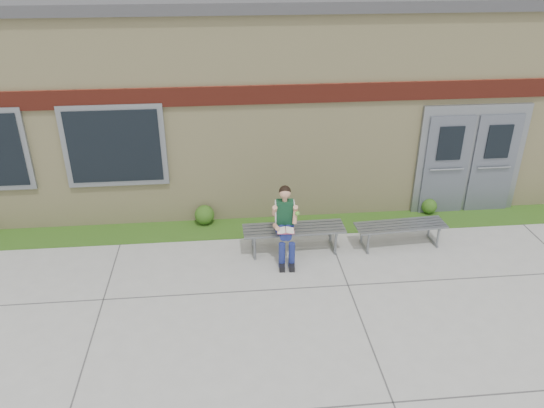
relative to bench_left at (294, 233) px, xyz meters
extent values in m
plane|color=#9E9E99|center=(-0.24, -1.69, -0.37)|extent=(80.00, 80.00, 0.00)
cube|color=#235215|center=(-0.24, 0.91, -0.36)|extent=(16.00, 0.80, 0.02)
cube|color=beige|center=(-0.24, 4.31, 1.63)|extent=(16.00, 6.00, 4.00)
cube|color=maroon|center=(-0.24, 1.28, 2.23)|extent=(16.00, 0.06, 0.35)
cube|color=slate|center=(-3.24, 1.27, 1.33)|extent=(1.90, 0.08, 1.60)
cube|color=black|center=(-3.24, 1.23, 1.33)|extent=(1.70, 0.04, 1.40)
cube|color=slate|center=(3.76, 1.27, 0.78)|extent=(2.20, 0.08, 2.30)
cube|color=slate|center=(3.26, 1.22, 0.68)|extent=(0.92, 0.06, 2.10)
cube|color=slate|center=(4.26, 1.22, 0.68)|extent=(0.92, 0.06, 2.10)
cube|color=slate|center=(0.00, 0.00, 0.09)|extent=(1.86, 0.55, 0.04)
cube|color=slate|center=(-0.74, 0.00, -0.16)|extent=(0.05, 0.51, 0.42)
cube|color=slate|center=(0.74, 0.00, -0.16)|extent=(0.05, 0.51, 0.42)
cube|color=slate|center=(2.00, 0.00, 0.05)|extent=(1.71, 0.58, 0.03)
cube|color=slate|center=(1.33, 0.00, -0.18)|extent=(0.07, 0.47, 0.38)
cube|color=slate|center=(2.67, 0.00, -0.18)|extent=(0.07, 0.47, 0.38)
cube|color=navy|center=(-0.18, -0.05, 0.19)|extent=(0.34, 0.25, 0.15)
cube|color=#0E3521|center=(-0.18, -0.07, 0.48)|extent=(0.32, 0.21, 0.44)
sphere|color=tan|center=(-0.18, -0.08, 0.86)|extent=(0.21, 0.21, 0.20)
sphere|color=black|center=(-0.18, -0.06, 0.88)|extent=(0.22, 0.22, 0.21)
cylinder|color=navy|center=(-0.28, -0.29, 0.20)|extent=(0.17, 0.41, 0.14)
cylinder|color=navy|center=(-0.11, -0.30, 0.20)|extent=(0.17, 0.41, 0.14)
cylinder|color=navy|center=(-0.28, -0.52, -0.13)|extent=(0.11, 0.11, 0.48)
cylinder|color=navy|center=(-0.11, -0.53, -0.13)|extent=(0.11, 0.11, 0.48)
cube|color=black|center=(-0.28, -0.59, -0.32)|extent=(0.11, 0.25, 0.10)
cube|color=black|center=(-0.11, -0.60, -0.32)|extent=(0.11, 0.25, 0.10)
cylinder|color=tan|center=(-0.37, -0.12, 0.54)|extent=(0.10, 0.22, 0.25)
cylinder|color=tan|center=(-0.01, -0.14, 0.54)|extent=(0.10, 0.22, 0.25)
cube|color=white|center=(-0.20, -0.41, 0.30)|extent=(0.31, 0.23, 0.01)
cube|color=#C44962|center=(-0.20, -0.41, 0.29)|extent=(0.31, 0.24, 0.01)
sphere|color=#5FB630|center=(0.01, -0.27, 0.55)|extent=(0.08, 0.08, 0.08)
sphere|color=#235215|center=(-1.65, 1.16, -0.15)|extent=(0.39, 0.39, 0.39)
sphere|color=#235215|center=(3.01, 1.16, -0.19)|extent=(0.32, 0.32, 0.32)
camera|label=1|loc=(-1.21, -8.30, 4.84)|focal=35.00mm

